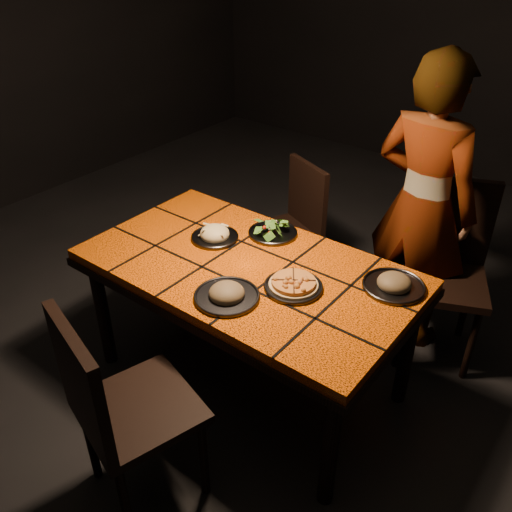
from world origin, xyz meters
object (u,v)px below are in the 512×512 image
Objects in this scene: chair_far_left at (294,220)px; plate_pizza at (293,285)px; dining_table at (248,278)px; chair_far_right at (445,259)px; plate_pasta at (215,235)px; diner at (422,207)px; chair_near at (116,404)px.

plate_pizza is (0.62, -0.93, 0.27)m from chair_far_left.
chair_far_left reaches higher than dining_table.
chair_far_right reaches higher than plate_pasta.
chair_far_left reaches higher than plate_pizza.
diner reaches higher than plate_pasta.
dining_table is at bearing -71.50° from chair_near.
chair_near is at bearing -106.58° from plate_pizza.
plate_pizza is at bearing 86.85° from diner.
plate_pizza is 1.27× the size of plate_pasta.
diner is at bearing 47.83° from plate_pasta.
diner is at bearing 62.99° from dining_table.
dining_table is 0.97× the size of diner.
chair_far_right is at bearing 68.66° from plate_pizza.
chair_near reaches higher than plate_pasta.
diner is 0.98m from plate_pizza.
chair_near is 1.89m from chair_far_right.
chair_near is 4.00× the size of plate_pasta.
plate_pasta is (-0.76, -0.84, -0.06)m from diner.
chair_far_left is 0.99m from chair_far_right.
chair_near is 1.81m from chair_far_left.
chair_near reaches higher than plate_pizza.
chair_far_right is 0.60× the size of diner.
dining_table is 1.65× the size of chair_near.
chair_near is at bearing 84.27° from diner.
chair_far_right is 4.10× the size of plate_pasta.
dining_table is at bearing 174.60° from plate_pizza.
chair_near reaches higher than dining_table.
diner reaches higher than dining_table.
dining_table is 1.06m from diner.
plate_pasta is (0.05, -0.81, 0.27)m from chair_far_left.
plate_pizza is (-0.19, -0.96, -0.07)m from diner.
chair_far_right is at bearing 54.52° from dining_table.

